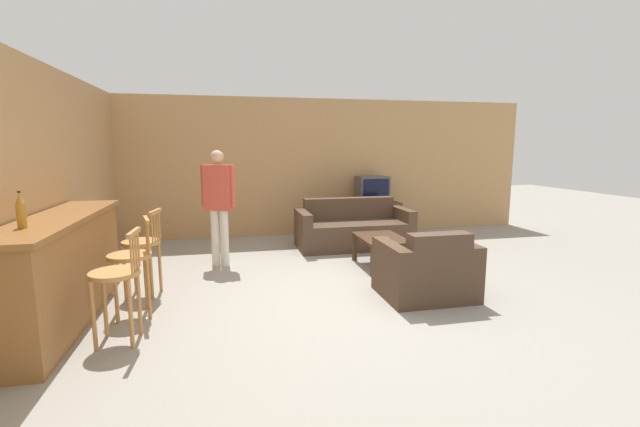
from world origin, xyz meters
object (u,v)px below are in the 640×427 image
Objects in this scene: bottle at (21,211)px; bar_chair_mid at (132,262)px; bar_chair_far at (143,248)px; book_on_table at (384,239)px; armchair_near at (427,271)px; coffee_table at (381,242)px; couch_far at (353,230)px; tv_unit at (372,218)px; person_by_window at (219,201)px; bar_chair_near at (117,281)px; tv at (372,189)px.

bar_chair_mid is at bearing 39.13° from bottle.
bar_chair_mid is 0.61m from bar_chair_far.
armchair_near is at bearing -85.35° from book_on_table.
coffee_table is (3.08, 0.52, -0.19)m from bar_chair_far.
bar_chair_mid and bar_chair_far have the same top height.
couch_far is at bearing 38.26° from bar_chair_mid.
tv_unit is 0.63× the size of person_by_window.
bar_chair_mid is at bearing -162.42° from book_on_table.
bar_chair_far is 3.24m from armchair_near.
person_by_window reaches higher than couch_far.
tv is at bearing 46.67° from bar_chair_near.
person_by_window is (0.85, 1.10, 0.39)m from bar_chair_far.
person_by_window reaches higher than armchair_near.
bar_chair_near is at bearing -135.32° from couch_far.
coffee_table is 5.51× the size of book_on_table.
coffee_table is at bearing 92.89° from armchair_near.
armchair_near is at bearing -2.66° from bar_chair_mid.
person_by_window is at bearing -162.45° from couch_far.
person_by_window reaches higher than bottle.
person_by_window is (1.54, 2.27, -0.24)m from bottle.
armchair_near is 0.60× the size of person_by_window.
bar_chair_far is at bearing 89.98° from bar_chair_mid.
book_on_table is at bearing -18.62° from person_by_window.
armchair_near is at bearing -38.94° from person_by_window.
book_on_table is (-0.66, -2.36, 0.13)m from tv_unit.
bar_chair_near is at bearing -110.01° from person_by_window.
armchair_near is 0.97× the size of tv_unit.
armchair_near is 3.96m from bottle.
person_by_window is (-2.21, 0.74, 0.50)m from book_on_table.
bar_chair_far is 6.12× the size of book_on_table.
bar_chair_far is 0.60× the size of person_by_window.
bottle reaches higher than armchair_near.
book_on_table is at bearing 94.65° from armchair_near.
bottle reaches higher than bar_chair_mid.
tv reaches higher than armchair_near.
book_on_table is 0.10× the size of person_by_window.
bar_chair_near reaches higher than couch_far.
coffee_table is (3.08, 1.74, -0.19)m from bar_chair_near.
bottle is at bearing -141.58° from couch_far.
armchair_near is 1.73× the size of tv.
bar_chair_near is 1.00× the size of bar_chair_mid.
bar_chair_far is 4.60m from tv_unit.
person_by_window is at bearing 69.99° from bar_chair_near.
couch_far is 11.73× the size of book_on_table.
bar_chair_far is at bearing 166.43° from armchair_near.
coffee_table is at bearing 29.48° from bar_chair_near.
coffee_table is 0.18m from book_on_table.
book_on_table is at bearing 27.34° from bar_chair_near.
bar_chair_near is 0.61m from bar_chair_mid.
tv_unit is 1.79× the size of tv.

